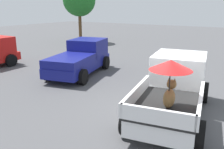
# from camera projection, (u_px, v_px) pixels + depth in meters

# --- Properties ---
(ground_plane) EXTENTS (80.00, 80.00, 0.00)m
(ground_plane) POSITION_uv_depth(u_px,v_px,m) (171.00, 116.00, 8.24)
(ground_plane) COLOR #4C4C4F
(pickup_truck_main) EXTENTS (5.29, 2.93, 2.26)m
(pickup_truck_main) POSITION_uv_depth(u_px,v_px,m) (175.00, 85.00, 8.36)
(pickup_truck_main) COLOR black
(pickup_truck_main) RESTS_ON ground
(pickup_truck_red) EXTENTS (5.09, 3.02, 1.80)m
(pickup_truck_red) POSITION_uv_depth(u_px,v_px,m) (81.00, 58.00, 13.26)
(pickup_truck_red) COLOR black
(pickup_truck_red) RESTS_ON ground
(tree_by_lot) EXTENTS (3.29, 3.29, 5.92)m
(tree_by_lot) POSITION_uv_depth(u_px,v_px,m) (79.00, 0.00, 24.04)
(tree_by_lot) COLOR brown
(tree_by_lot) RESTS_ON ground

